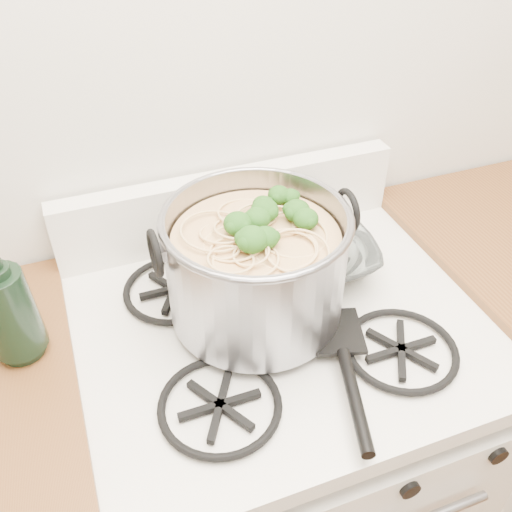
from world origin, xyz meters
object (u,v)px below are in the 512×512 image
at_px(gas_range, 276,458).
at_px(bottle, 5,300).
at_px(glass_bowl, 312,262).
at_px(stock_pot, 256,266).
at_px(spatula, 337,329).

height_order(gas_range, bottle, bottle).
bearing_deg(gas_range, glass_bowl, 43.96).
relative_size(gas_range, stock_pot, 2.56).
bearing_deg(stock_pot, glass_bowl, 26.41).
relative_size(stock_pot, spatula, 1.16).
relative_size(gas_range, glass_bowl, 9.23).
bearing_deg(stock_pot, bottle, 173.68).
bearing_deg(glass_bowl, bottle, -177.05).
height_order(spatula, glass_bowl, glass_bowl).
bearing_deg(spatula, bottle, -179.77).
height_order(stock_pot, spatula, stock_pot).
distance_m(spatula, bottle, 0.57).
height_order(glass_bowl, bottle, bottle).
bearing_deg(glass_bowl, stock_pot, -153.59).
xyz_separation_m(stock_pot, glass_bowl, (0.15, 0.08, -0.09)).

